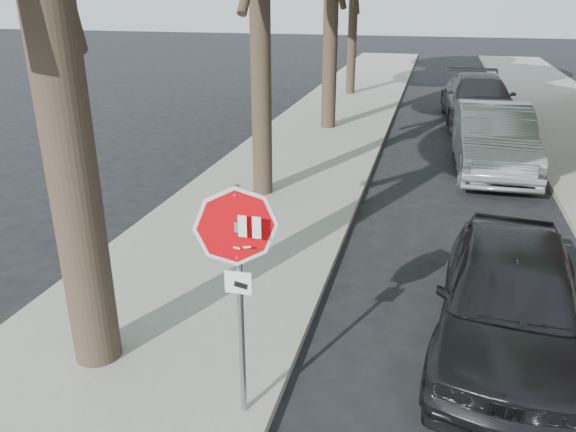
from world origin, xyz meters
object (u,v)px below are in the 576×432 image
at_px(car_a, 510,298).
at_px(car_c, 478,99).
at_px(stop_sign, 238,261).
at_px(car_b, 493,139).

relative_size(car_a, car_c, 0.77).
bearing_deg(stop_sign, car_a, 36.60).
distance_m(stop_sign, car_a, 3.79).
distance_m(car_a, car_b, 8.35).
height_order(stop_sign, car_a, stop_sign).
bearing_deg(stop_sign, car_b, 72.53).
bearing_deg(stop_sign, car_c, 78.90).
bearing_deg(car_c, stop_sign, -105.00).
bearing_deg(car_a, car_b, 93.26).
height_order(stop_sign, car_b, stop_sign).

